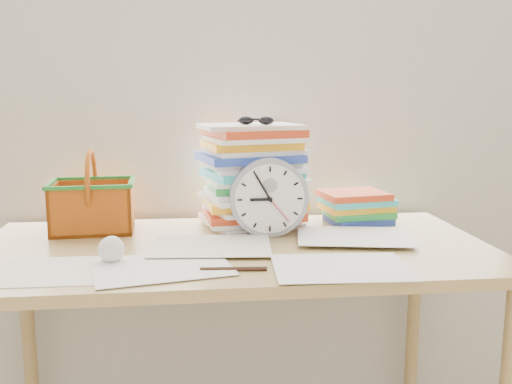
{
  "coord_description": "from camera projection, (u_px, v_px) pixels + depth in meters",
  "views": [
    {
      "loc": [
        -0.11,
        0.09,
        1.17
      ],
      "look_at": [
        0.06,
        1.6,
        0.9
      ],
      "focal_mm": 40.0,
      "sensor_mm": 36.0,
      "label": 1
    }
  ],
  "objects": [
    {
      "name": "sunglasses",
      "position": [
        256.0,
        120.0,
        1.7
      ],
      "size": [
        0.14,
        0.13,
        0.03
      ],
      "primitive_type": null,
      "rotation": [
        0.0,
        0.0,
        -0.23
      ],
      "color": "black",
      "rests_on": "paper_stack"
    },
    {
      "name": "scattered_papers",
      "position": [
        234.0,
        243.0,
        1.56
      ],
      "size": [
        1.26,
        0.42,
        0.02
      ],
      "primitive_type": null,
      "color": "white",
      "rests_on": "desk"
    },
    {
      "name": "basket",
      "position": [
        92.0,
        191.0,
        1.7
      ],
      "size": [
        0.25,
        0.2,
        0.24
      ],
      "primitive_type": null,
      "rotation": [
        0.0,
        0.0,
        0.05
      ],
      "color": "#BD5912",
      "rests_on": "desk"
    },
    {
      "name": "book_stack",
      "position": [
        358.0,
        207.0,
        1.82
      ],
      "size": [
        0.26,
        0.21,
        0.1
      ],
      "primitive_type": null,
      "rotation": [
        0.0,
        0.0,
        0.13
      ],
      "color": "white",
      "rests_on": "desk"
    },
    {
      "name": "clock",
      "position": [
        269.0,
        198.0,
        1.64
      ],
      "size": [
        0.23,
        0.05,
        0.23
      ],
      "primitive_type": "cylinder",
      "rotation": [
        1.57,
        0.0,
        0.0
      ],
      "color": "#8E919B",
      "rests_on": "desk"
    },
    {
      "name": "crumpled_ball",
      "position": [
        111.0,
        249.0,
        1.4
      ],
      "size": [
        0.07,
        0.07,
        0.07
      ],
      "primitive_type": "sphere",
      "color": "white",
      "rests_on": "desk"
    },
    {
      "name": "pen",
      "position": [
        234.0,
        269.0,
        1.34
      ],
      "size": [
        0.16,
        0.02,
        0.01
      ],
      "primitive_type": "cylinder",
      "rotation": [
        0.0,
        1.57,
        -0.07
      ],
      "color": "black",
      "rests_on": "desk"
    },
    {
      "name": "desk",
      "position": [
        234.0,
        271.0,
        1.58
      ],
      "size": [
        1.4,
        0.7,
        0.75
      ],
      "color": "#A4854C",
      "rests_on": "ground"
    },
    {
      "name": "paper_stack",
      "position": [
        254.0,
        176.0,
        1.77
      ],
      "size": [
        0.36,
        0.32,
        0.32
      ],
      "primitive_type": null,
      "rotation": [
        0.0,
        0.0,
        0.19
      ],
      "color": "white",
      "rests_on": "desk"
    },
    {
      "name": "curtain",
      "position": [
        224.0,
        49.0,
        1.84
      ],
      "size": [
        2.4,
        0.01,
        2.5
      ],
      "primitive_type": "cube",
      "color": "beige",
      "rests_on": "room_shell"
    }
  ]
}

